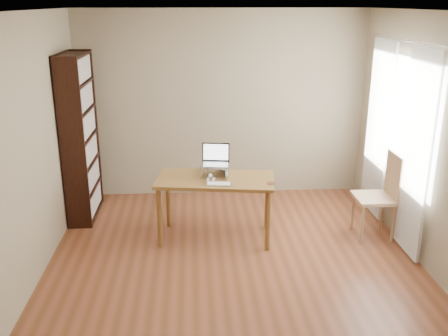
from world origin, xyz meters
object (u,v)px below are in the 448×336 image
(desk, at_px, (215,187))
(keyboard, at_px, (219,184))
(bookshelf, at_px, (80,137))
(laptop, at_px, (215,159))
(chair, at_px, (382,192))
(cat, at_px, (212,170))

(desk, relative_size, keyboard, 4.95)
(bookshelf, xyz_separation_m, laptop, (1.67, -0.66, -0.11))
(laptop, bearing_deg, desk, -82.05)
(laptop, xyz_separation_m, chair, (1.95, -0.21, -0.38))
(keyboard, bearing_deg, desk, 104.37)
(keyboard, xyz_separation_m, chair, (1.92, 0.15, -0.20))
(bookshelf, distance_m, chair, 3.75)
(laptop, height_order, chair, laptop)
(desk, bearing_deg, chair, 5.88)
(desk, height_order, keyboard, keyboard)
(chair, bearing_deg, laptop, 174.33)
(desk, bearing_deg, keyboard, -75.25)
(desk, relative_size, cat, 2.93)
(cat, relative_size, chair, 0.47)
(bookshelf, relative_size, cat, 4.33)
(cat, height_order, chair, chair)
(laptop, bearing_deg, keyboard, -77.84)
(bookshelf, bearing_deg, desk, -25.58)
(keyboard, relative_size, chair, 0.28)
(chair, bearing_deg, desk, 178.32)
(desk, distance_m, chair, 1.95)
(desk, height_order, cat, cat)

